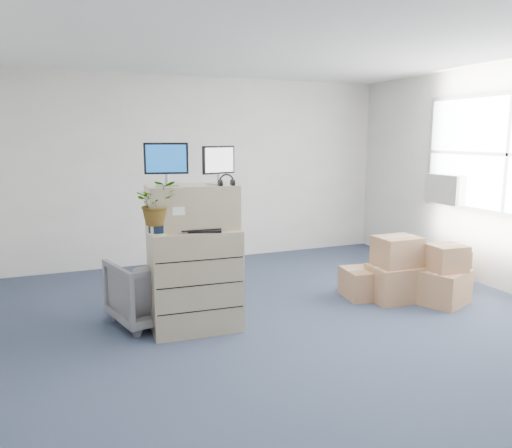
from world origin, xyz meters
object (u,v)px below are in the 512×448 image
(monitor_left, at_px, (166,162))
(keyboard, at_px, (199,230))
(potted_plant, at_px, (157,209))
(filing_cabinet_lower, at_px, (195,280))
(monitor_right, at_px, (219,163))
(water_bottle, at_px, (202,217))
(office_chair, at_px, (150,287))

(monitor_left, distance_m, keyboard, 0.72)
(monitor_left, relative_size, potted_plant, 0.94)
(filing_cabinet_lower, xyz_separation_m, monitor_left, (-0.24, 0.03, 1.17))
(monitor_left, bearing_deg, monitor_right, 7.60)
(monitor_right, relative_size, water_bottle, 1.63)
(filing_cabinet_lower, xyz_separation_m, keyboard, (0.02, -0.11, 0.52))
(potted_plant, height_order, office_chair, potted_plant)
(monitor_left, height_order, water_bottle, monitor_left)
(water_bottle, xyz_separation_m, office_chair, (-0.49, 0.30, -0.75))
(keyboard, height_order, office_chair, keyboard)
(monitor_left, xyz_separation_m, monitor_right, (0.51, -0.03, -0.02))
(keyboard, distance_m, office_chair, 0.90)
(keyboard, xyz_separation_m, water_bottle, (0.08, 0.17, 0.10))
(filing_cabinet_lower, distance_m, monitor_right, 1.18)
(filing_cabinet_lower, distance_m, water_bottle, 0.63)
(potted_plant, relative_size, office_chair, 0.58)
(filing_cabinet_lower, distance_m, monitor_left, 1.20)
(filing_cabinet_lower, bearing_deg, water_bottle, 30.14)
(monitor_left, distance_m, monitor_right, 0.51)
(office_chair, bearing_deg, monitor_left, 99.89)
(monitor_right, distance_m, keyboard, 0.69)
(office_chair, bearing_deg, keyboard, 117.47)
(filing_cabinet_lower, height_order, keyboard, keyboard)
(monitor_left, xyz_separation_m, water_bottle, (0.35, 0.02, -0.55))
(monitor_right, xyz_separation_m, water_bottle, (-0.16, 0.05, -0.53))
(monitor_left, distance_m, office_chair, 1.35)
(keyboard, bearing_deg, filing_cabinet_lower, 120.93)
(keyboard, height_order, potted_plant, potted_plant)
(filing_cabinet_lower, xyz_separation_m, office_chair, (-0.39, 0.35, -0.13))
(filing_cabinet_lower, relative_size, water_bottle, 4.42)
(monitor_left, relative_size, office_chair, 0.55)
(keyboard, relative_size, water_bottle, 1.87)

